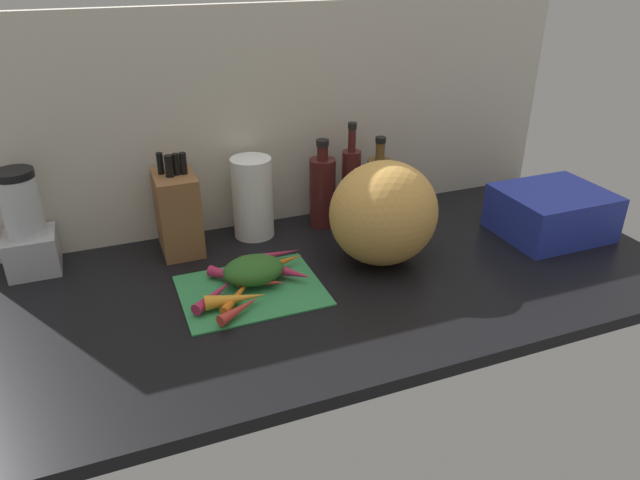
% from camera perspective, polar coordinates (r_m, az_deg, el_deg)
% --- Properties ---
extents(ground_plane, '(1.70, 0.80, 0.03)m').
position_cam_1_polar(ground_plane, '(1.46, 1.47, -4.00)').
color(ground_plane, black).
extents(wall_back, '(1.70, 0.03, 0.60)m').
position_cam_1_polar(wall_back, '(1.67, -3.63, 11.80)').
color(wall_back, beige).
rests_on(wall_back, ground_plane).
extents(cutting_board, '(0.33, 0.26, 0.01)m').
position_cam_1_polar(cutting_board, '(1.39, -6.68, -4.81)').
color(cutting_board, '#338C4C').
rests_on(cutting_board, ground_plane).
extents(carrot_0, '(0.13, 0.12, 0.03)m').
position_cam_1_polar(carrot_0, '(1.36, -10.10, -5.19)').
color(carrot_0, '#B2264C').
rests_on(carrot_0, cutting_board).
extents(carrot_1, '(0.16, 0.03, 0.03)m').
position_cam_1_polar(carrot_1, '(1.50, -4.79, -1.49)').
color(carrot_1, '#B2264C').
rests_on(carrot_1, cutting_board).
extents(carrot_2, '(0.14, 0.05, 0.03)m').
position_cam_1_polar(carrot_2, '(1.33, -8.16, -5.68)').
color(carrot_2, orange).
rests_on(carrot_2, cutting_board).
extents(carrot_3, '(0.12, 0.12, 0.03)m').
position_cam_1_polar(carrot_3, '(1.42, -8.36, -3.54)').
color(carrot_3, '#B2264C').
rests_on(carrot_3, cutting_board).
extents(carrot_4, '(0.14, 0.07, 0.03)m').
position_cam_1_polar(carrot_4, '(1.46, -3.91, -2.23)').
color(carrot_4, orange).
rests_on(carrot_4, cutting_board).
extents(carrot_5, '(0.10, 0.10, 0.03)m').
position_cam_1_polar(carrot_5, '(1.41, -2.80, -3.21)').
color(carrot_5, '#B2264C').
rests_on(carrot_5, cutting_board).
extents(carrot_6, '(0.12, 0.08, 0.03)m').
position_cam_1_polar(carrot_6, '(1.38, -5.66, -4.14)').
color(carrot_6, red).
rests_on(carrot_6, cutting_board).
extents(carrot_7, '(0.11, 0.08, 0.03)m').
position_cam_1_polar(carrot_7, '(1.30, -7.78, -6.66)').
color(carrot_7, red).
rests_on(carrot_7, cutting_board).
extents(carrot_8, '(0.13, 0.15, 0.02)m').
position_cam_1_polar(carrot_8, '(1.36, -7.73, -4.98)').
color(carrot_8, orange).
rests_on(carrot_8, cutting_board).
extents(carrot_greens_pile, '(0.15, 0.11, 0.06)m').
position_cam_1_polar(carrot_greens_pile, '(1.40, -6.47, -2.91)').
color(carrot_greens_pile, '#2D6023').
rests_on(carrot_greens_pile, cutting_board).
extents(winter_squash, '(0.28, 0.25, 0.27)m').
position_cam_1_polar(winter_squash, '(1.47, 6.20, 2.60)').
color(winter_squash, gold).
rests_on(winter_squash, ground_plane).
extents(knife_block, '(0.10, 0.15, 0.27)m').
position_cam_1_polar(knife_block, '(1.57, -13.64, 2.64)').
color(knife_block, brown).
rests_on(knife_block, ground_plane).
extents(blender_appliance, '(0.12, 0.12, 0.26)m').
position_cam_1_polar(blender_appliance, '(1.59, -26.60, 0.95)').
color(blender_appliance, '#B2B2B7').
rests_on(blender_appliance, ground_plane).
extents(paper_towel_roll, '(0.11, 0.11, 0.22)m').
position_cam_1_polar(paper_towel_roll, '(1.62, -6.56, 4.11)').
color(paper_towel_roll, white).
rests_on(paper_towel_roll, ground_plane).
extents(bottle_0, '(0.07, 0.07, 0.25)m').
position_cam_1_polar(bottle_0, '(1.67, 0.24, 4.81)').
color(bottle_0, '#471919').
rests_on(bottle_0, ground_plane).
extents(bottle_1, '(0.05, 0.05, 0.30)m').
position_cam_1_polar(bottle_1, '(1.69, 3.01, 5.42)').
color(bottle_1, '#471919').
rests_on(bottle_1, ground_plane).
extents(bottle_2, '(0.07, 0.07, 0.25)m').
position_cam_1_polar(bottle_2, '(1.72, 5.70, 5.12)').
color(bottle_2, brown).
rests_on(bottle_2, ground_plane).
extents(dish_rack, '(0.28, 0.24, 0.13)m').
position_cam_1_polar(dish_rack, '(1.76, 21.54, 2.51)').
color(dish_rack, '#2838AD').
rests_on(dish_rack, ground_plane).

